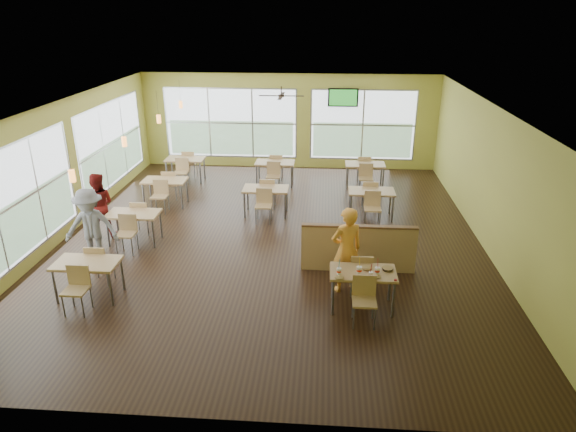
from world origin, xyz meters
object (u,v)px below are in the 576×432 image
object	(u,v)px
food_basket	(388,269)
man_plaid	(346,250)
half_wall_divider	(358,248)
main_table	(363,277)

from	to	relation	value
food_basket	man_plaid	bearing A→B (deg)	144.36
half_wall_divider	main_table	bearing A→B (deg)	-90.00
man_plaid	food_basket	distance (m)	0.91
half_wall_divider	food_basket	xyz separation A→B (m)	(0.45, -1.36, 0.25)
half_wall_divider	food_basket	distance (m)	1.46
main_table	man_plaid	world-z (taller)	man_plaid
food_basket	half_wall_divider	bearing A→B (deg)	108.16
man_plaid	main_table	bearing A→B (deg)	92.42
food_basket	main_table	bearing A→B (deg)	-169.06
main_table	man_plaid	distance (m)	0.72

